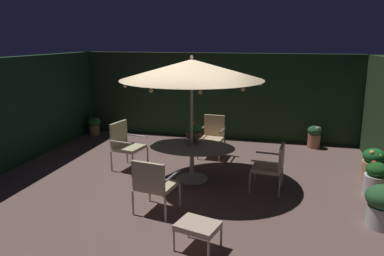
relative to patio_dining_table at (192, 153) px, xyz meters
The scene contains 16 objects.
ground_plane 0.64m from the patio_dining_table, 116.86° to the right, with size 8.54×7.62×0.02m, color brown.
hedge_backdrop_rear 3.51m from the patio_dining_table, 91.76° to the left, with size 8.54×0.30×2.47m, color #1C331A.
hedge_backdrop_left 4.28m from the patio_dining_table, behind, with size 0.30×7.62×2.47m, color #16331B.
patio_dining_table is the anchor object (origin of this frame).
patio_umbrella 1.71m from the patio_dining_table, 15.25° to the right, with size 2.83×2.83×2.56m.
centerpiece_planter 0.47m from the patio_dining_table, 92.92° to the left, with size 0.35×0.35×0.47m.
patio_chair_north 1.64m from the patio_dining_table, 99.07° to the right, with size 0.72×0.69×0.96m.
patio_chair_northeast 1.64m from the patio_dining_table, ahead, with size 0.64×0.64×0.92m.
patio_chair_east 1.65m from the patio_dining_table, 85.33° to the left, with size 0.62×0.63×1.02m.
patio_chair_southeast 1.65m from the patio_dining_table, 169.18° to the left, with size 0.71×0.74×1.06m.
ottoman_footrest 2.58m from the patio_dining_table, 74.48° to the right, with size 0.66×0.57×0.40m.
potted_plant_back_left 3.75m from the patio_dining_table, 12.65° to the left, with size 0.45×0.45×0.69m.
potted_plant_right_near 3.54m from the patio_dining_table, ahead, with size 0.43×0.43×0.65m.
potted_plant_left_near 4.00m from the patio_dining_table, 47.98° to the left, with size 0.37×0.38×0.60m.
potted_plant_right_far 3.55m from the patio_dining_table, 19.72° to the right, with size 0.54×0.54×0.69m.
potted_plant_front_corner 4.67m from the patio_dining_table, 143.43° to the left, with size 0.41×0.41×0.55m.
Camera 1 is at (1.77, -6.64, 2.88)m, focal length 33.56 mm.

